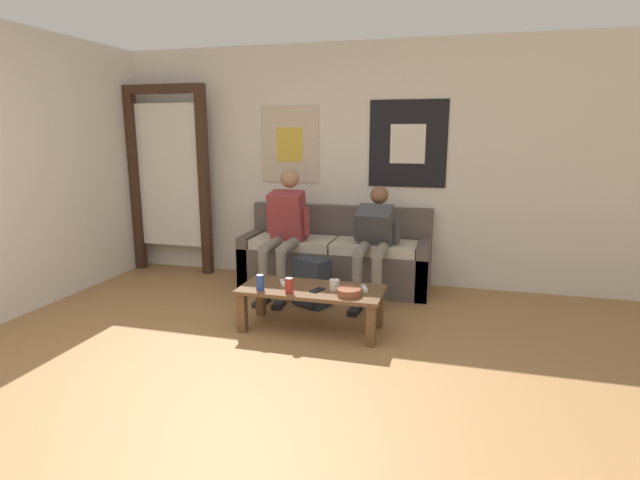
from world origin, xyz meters
TOP-DOWN VIEW (x-y plane):
  - ground_plane at (0.00, 0.00)m, footprint 18.00×18.00m
  - wall_back at (0.00, 2.97)m, footprint 10.00×0.07m
  - door_frame at (-1.80, 2.75)m, footprint 1.00×0.10m
  - couch at (0.22, 2.64)m, footprint 1.99×0.65m
  - coffee_table at (0.31, 1.41)m, footprint 1.18×0.52m
  - person_seated_adult at (-0.23, 2.30)m, footprint 0.47×0.85m
  - person_seated_teen at (0.68, 2.32)m, footprint 0.47×0.93m
  - backpack at (0.15, 1.97)m, footprint 0.39×0.33m
  - ceramic_bowl at (0.66, 1.30)m, footprint 0.20×0.20m
  - pillar_candle at (0.51, 1.42)m, footprint 0.08×0.08m
  - drink_can_blue at (-0.08, 1.26)m, footprint 0.07×0.07m
  - drink_can_red at (0.18, 1.24)m, footprint 0.07×0.07m
  - game_controller_near_left at (0.75, 1.48)m, footprint 0.08×0.15m
  - game_controller_near_right at (0.05, 1.45)m, footprint 0.09×0.14m
  - cell_phone at (0.38, 1.35)m, footprint 0.11×0.15m

SIDE VIEW (x-z plane):
  - ground_plane at x=0.00m, z-range 0.00..0.00m
  - backpack at x=0.15m, z-range -0.01..0.45m
  - coffee_table at x=0.31m, z-range 0.12..0.48m
  - couch at x=0.22m, z-range -0.12..0.72m
  - cell_phone at x=0.38m, z-range 0.36..0.37m
  - game_controller_near_left at x=0.75m, z-range 0.36..0.39m
  - game_controller_near_right at x=0.05m, z-range 0.36..0.39m
  - ceramic_bowl at x=0.66m, z-range 0.37..0.42m
  - pillar_candle at x=0.51m, z-range 0.36..0.45m
  - drink_can_blue at x=-0.08m, z-range 0.36..0.49m
  - drink_can_red at x=0.18m, z-range 0.36..0.49m
  - person_seated_teen at x=0.68m, z-range 0.06..1.16m
  - person_seated_adult at x=-0.23m, z-range 0.06..1.32m
  - door_frame at x=-1.80m, z-range 0.12..2.27m
  - wall_back at x=0.00m, z-range 0.00..2.55m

